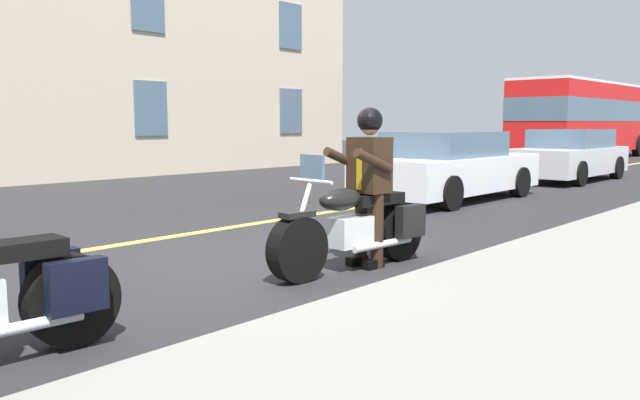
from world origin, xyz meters
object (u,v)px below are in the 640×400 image
bus_near (586,116)px  car_dark (449,166)px  motorcycle_main (356,228)px  rider_main (368,173)px  car_silver (569,155)px

bus_near → car_dark: bearing=11.1°
motorcycle_main → bus_near: size_ratio=0.20×
bus_near → car_dark: bus_near is taller
motorcycle_main → car_dark: (-6.15, -2.49, 0.24)m
rider_main → bus_near: size_ratio=0.16×
motorcycle_main → rider_main: rider_main is taller
car_dark → rider_main: bearing=22.7°
motorcycle_main → bus_near: (-23.72, -5.93, 1.42)m
rider_main → car_silver: rider_main is taller
car_silver → motorcycle_main: bearing=10.9°
motorcycle_main → rider_main: size_ratio=1.28×
motorcycle_main → car_dark: size_ratio=0.48×
motorcycle_main → car_silver: (-12.33, -2.37, 0.24)m
car_silver → car_dark: same height
car_silver → car_dark: 6.18m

